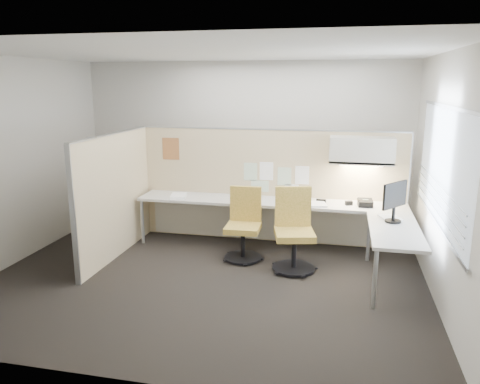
% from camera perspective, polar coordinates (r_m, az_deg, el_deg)
% --- Properties ---
extents(floor, '(5.50, 4.50, 0.01)m').
position_cam_1_polar(floor, '(6.19, -3.94, -10.22)').
color(floor, black).
rests_on(floor, ground).
extents(ceiling, '(5.50, 4.50, 0.01)m').
position_cam_1_polar(ceiling, '(5.69, -4.41, 16.70)').
color(ceiling, white).
rests_on(ceiling, wall_back).
extents(wall_back, '(5.50, 0.02, 2.80)m').
position_cam_1_polar(wall_back, '(7.93, 0.48, 5.59)').
color(wall_back, beige).
rests_on(wall_back, ground).
extents(wall_front, '(5.50, 0.02, 2.80)m').
position_cam_1_polar(wall_front, '(3.74, -14.04, -3.63)').
color(wall_front, beige).
rests_on(wall_front, ground).
extents(wall_left, '(0.02, 4.50, 2.80)m').
position_cam_1_polar(wall_left, '(7.07, -26.10, 3.28)').
color(wall_left, beige).
rests_on(wall_left, ground).
extents(wall_right, '(0.02, 4.50, 2.80)m').
position_cam_1_polar(wall_right, '(5.66, 23.63, 1.33)').
color(wall_right, beige).
rests_on(wall_right, ground).
extents(window_pane, '(0.01, 2.80, 1.30)m').
position_cam_1_polar(window_pane, '(5.62, 23.52, 2.84)').
color(window_pane, '#929EAA').
rests_on(window_pane, wall_right).
extents(partition_back, '(4.10, 0.06, 1.75)m').
position_cam_1_polar(partition_back, '(7.30, 3.64, 0.70)').
color(partition_back, '#CDBC8E').
rests_on(partition_back, floor).
extents(partition_left, '(0.06, 2.20, 1.75)m').
position_cam_1_polar(partition_left, '(6.90, -14.91, -0.47)').
color(partition_left, '#CDBC8E').
rests_on(partition_left, floor).
extents(desk, '(4.00, 2.07, 0.73)m').
position_cam_1_polar(desk, '(6.86, 6.14, -2.52)').
color(desk, beige).
rests_on(desk, floor).
extents(overhead_bin, '(0.90, 0.36, 0.38)m').
position_cam_1_polar(overhead_bin, '(6.90, 14.62, 4.93)').
color(overhead_bin, beige).
rests_on(overhead_bin, partition_back).
extents(task_light_strip, '(0.60, 0.06, 0.02)m').
position_cam_1_polar(task_light_strip, '(6.93, 14.52, 3.21)').
color(task_light_strip, '#FFEABF').
rests_on(task_light_strip, overhead_bin).
extents(pinned_papers, '(1.01, 0.00, 0.47)m').
position_cam_1_polar(pinned_papers, '(7.22, 4.24, 1.83)').
color(pinned_papers, '#8CBF8C').
rests_on(pinned_papers, partition_back).
extents(poster, '(0.28, 0.00, 0.35)m').
position_cam_1_polar(poster, '(7.58, -8.43, 5.23)').
color(poster, orange).
rests_on(poster, partition_back).
extents(chair_left, '(0.53, 0.53, 1.00)m').
position_cam_1_polar(chair_left, '(6.63, 0.47, -4.22)').
color(chair_left, black).
rests_on(chair_left, floor).
extents(chair_right, '(0.60, 0.62, 1.08)m').
position_cam_1_polar(chair_right, '(6.29, 6.58, -4.93)').
color(chair_right, black).
rests_on(chair_right, floor).
extents(monitor, '(0.32, 0.41, 0.51)m').
position_cam_1_polar(monitor, '(6.16, 18.33, -0.86)').
color(monitor, black).
rests_on(monitor, desk).
extents(phone, '(0.23, 0.21, 0.12)m').
position_cam_1_polar(phone, '(6.89, 14.98, -1.29)').
color(phone, black).
rests_on(phone, desk).
extents(stapler, '(0.14, 0.06, 0.05)m').
position_cam_1_polar(stapler, '(6.98, 9.86, -1.08)').
color(stapler, black).
rests_on(stapler, desk).
extents(tape_dispenser, '(0.12, 0.09, 0.06)m').
position_cam_1_polar(tape_dispenser, '(6.91, 13.13, -1.33)').
color(tape_dispenser, black).
rests_on(tape_dispenser, desk).
extents(coat_hook, '(0.18, 0.41, 1.26)m').
position_cam_1_polar(coat_hook, '(6.36, -18.14, 3.27)').
color(coat_hook, silver).
rests_on(coat_hook, partition_left).
extents(paper_stack_0, '(0.29, 0.34, 0.04)m').
position_cam_1_polar(paper_stack_0, '(7.27, -7.49, -0.46)').
color(paper_stack_0, white).
rests_on(paper_stack_0, desk).
extents(paper_stack_1, '(0.25, 0.31, 0.04)m').
position_cam_1_polar(paper_stack_1, '(6.95, 1.37, -0.97)').
color(paper_stack_1, white).
rests_on(paper_stack_1, desk).
extents(paper_stack_2, '(0.23, 0.30, 0.02)m').
position_cam_1_polar(paper_stack_2, '(6.96, 6.76, -1.15)').
color(paper_stack_2, white).
rests_on(paper_stack_2, desk).
extents(paper_stack_3, '(0.29, 0.34, 0.03)m').
position_cam_1_polar(paper_stack_3, '(6.83, 9.46, -1.47)').
color(paper_stack_3, white).
rests_on(paper_stack_3, desk).
extents(paper_stack_4, '(0.31, 0.36, 0.02)m').
position_cam_1_polar(paper_stack_4, '(6.38, 17.85, -3.02)').
color(paper_stack_4, white).
rests_on(paper_stack_4, desk).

